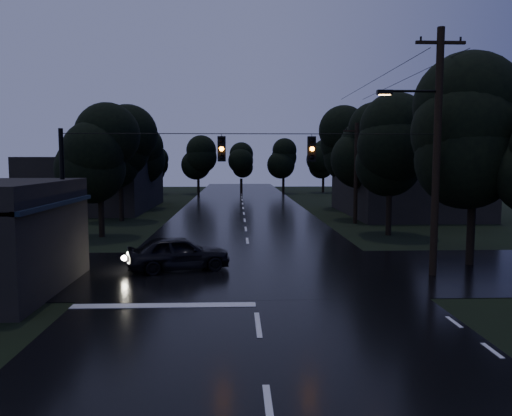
{
  "coord_description": "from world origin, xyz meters",
  "views": [
    {
      "loc": [
        -0.59,
        -9.0,
        4.77
      ],
      "look_at": [
        0.24,
        12.79,
        2.66
      ],
      "focal_mm": 35.0,
      "sensor_mm": 36.0,
      "label": 1
    }
  ],
  "objects": [
    {
      "name": "tree_left_c",
      "position": [
        -10.2,
        40.0,
        5.99
      ],
      "size": [
        4.48,
        4.48,
        9.44
      ],
      "color": "black",
      "rests_on": "ground"
    },
    {
      "name": "ground",
      "position": [
        0.0,
        0.0,
        0.0
      ],
      "size": [
        160.0,
        160.0,
        0.0
      ],
      "primitive_type": "plane",
      "color": "black",
      "rests_on": "ground"
    },
    {
      "name": "tree_left_a",
      "position": [
        -9.0,
        22.0,
        5.24
      ],
      "size": [
        3.92,
        3.92,
        8.26
      ],
      "color": "black",
      "rests_on": "ground"
    },
    {
      "name": "main_road",
      "position": [
        0.0,
        30.0,
        0.0
      ],
      "size": [
        12.0,
        120.0,
        0.02
      ],
      "primitive_type": "cube",
      "color": "black",
      "rests_on": "ground"
    },
    {
      "name": "span_signals",
      "position": [
        0.56,
        10.99,
        5.24
      ],
      "size": [
        15.0,
        0.37,
        1.12
      ],
      "color": "black",
      "rests_on": "ground"
    },
    {
      "name": "tree_right_b",
      "position": [
        9.6,
        30.0,
        5.99
      ],
      "size": [
        4.48,
        4.48,
        9.44
      ],
      "color": "black",
      "rests_on": "ground"
    },
    {
      "name": "utility_pole_main",
      "position": [
        7.41,
        11.0,
        5.26
      ],
      "size": [
        3.5,
        0.3,
        10.0
      ],
      "color": "black",
      "rests_on": "ground"
    },
    {
      "name": "tree_right_a",
      "position": [
        9.0,
        22.0,
        5.62
      ],
      "size": [
        4.2,
        4.2,
        8.85
      ],
      "color": "black",
      "rests_on": "ground"
    },
    {
      "name": "tree_corner_near",
      "position": [
        10.0,
        13.0,
        5.99
      ],
      "size": [
        4.48,
        4.48,
        9.44
      ],
      "color": "black",
      "rests_on": "ground"
    },
    {
      "name": "utility_pole_far",
      "position": [
        8.3,
        28.0,
        3.88
      ],
      "size": [
        2.0,
        0.3,
        7.5
      ],
      "color": "black",
      "rests_on": "ground"
    },
    {
      "name": "anchor_pole_left",
      "position": [
        -7.5,
        11.0,
        3.0
      ],
      "size": [
        0.18,
        0.18,
        6.0
      ],
      "primitive_type": "cylinder",
      "color": "black",
      "rests_on": "ground"
    },
    {
      "name": "building_far_left",
      "position": [
        -14.0,
        40.0,
        2.5
      ],
      "size": [
        10.0,
        16.0,
        5.0
      ],
      "primitive_type": "cube",
      "color": "black",
      "rests_on": "ground"
    },
    {
      "name": "tree_right_c",
      "position": [
        10.2,
        40.0,
        6.37
      ],
      "size": [
        4.76,
        4.76,
        10.03
      ],
      "color": "black",
      "rests_on": "ground"
    },
    {
      "name": "building_far_right",
      "position": [
        14.0,
        34.0,
        2.2
      ],
      "size": [
        10.0,
        14.0,
        4.4
      ],
      "primitive_type": "cube",
      "color": "black",
      "rests_on": "ground"
    },
    {
      "name": "car",
      "position": [
        -3.13,
        12.41,
        0.75
      ],
      "size": [
        4.72,
        2.87,
        1.5
      ],
      "primitive_type": "imported",
      "rotation": [
        0.0,
        0.0,
        1.84
      ],
      "color": "black",
      "rests_on": "ground"
    },
    {
      "name": "cross_street",
      "position": [
        0.0,
        12.0,
        0.0
      ],
      "size": [
        60.0,
        9.0,
        0.02
      ],
      "primitive_type": "cube",
      "color": "black",
      "rests_on": "ground"
    },
    {
      "name": "tree_left_b",
      "position": [
        -9.6,
        30.0,
        5.62
      ],
      "size": [
        4.2,
        4.2,
        8.85
      ],
      "color": "black",
      "rests_on": "ground"
    }
  ]
}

